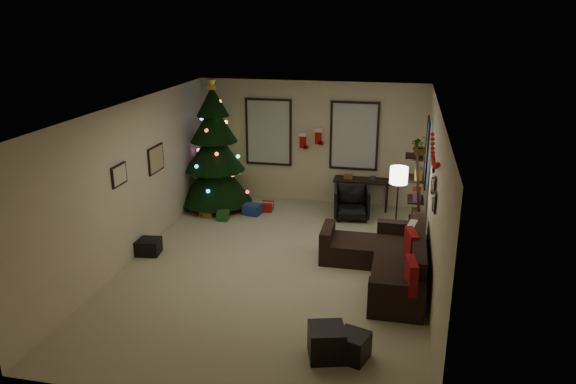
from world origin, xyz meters
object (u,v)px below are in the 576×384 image
object	(u,v)px
sofa	(388,261)
desk_chair	(352,203)
christmas_tree	(215,154)
bookshelf	(417,193)
desk	(362,183)

from	to	relation	value
sofa	desk_chair	distance (m)	2.64
christmas_tree	bookshelf	xyz separation A→B (m)	(4.24, -0.84, -0.30)
desk	bookshelf	size ratio (longest dim) A/B	0.66
sofa	desk	xyz separation A→B (m)	(-0.69, 3.15, 0.32)
sofa	desk_chair	bearing A→B (deg)	108.54
sofa	bookshelf	world-z (taller)	bookshelf
sofa	christmas_tree	bearing A→B (deg)	146.07
christmas_tree	desk_chair	world-z (taller)	christmas_tree
christmas_tree	sofa	xyz separation A→B (m)	(3.80, -2.56, -0.93)
desk_chair	bookshelf	world-z (taller)	bookshelf
christmas_tree	desk	size ratio (longest dim) A/B	2.36
christmas_tree	sofa	distance (m)	4.68
desk	bookshelf	distance (m)	1.85
desk_chair	bookshelf	xyz separation A→B (m)	(1.27, -0.79, 0.56)
sofa	desk	distance (m)	3.24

